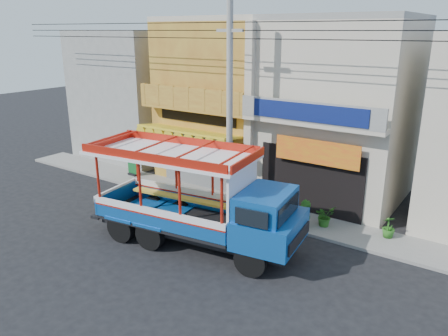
# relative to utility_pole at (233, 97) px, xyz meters

# --- Properties ---
(ground) EXTENTS (90.00, 90.00, 0.00)m
(ground) POSITION_rel_utility_pole_xyz_m (0.85, -3.30, -5.03)
(ground) COLOR black
(ground) RESTS_ON ground
(sidewalk) EXTENTS (30.00, 2.00, 0.12)m
(sidewalk) POSITION_rel_utility_pole_xyz_m (0.85, 0.70, -4.97)
(sidewalk) COLOR slate
(sidewalk) RESTS_ON ground
(shophouse_left) EXTENTS (6.00, 7.50, 8.24)m
(shophouse_left) POSITION_rel_utility_pole_xyz_m (-3.15, 4.66, -0.92)
(shophouse_left) COLOR #A26624
(shophouse_left) RESTS_ON ground
(shophouse_right) EXTENTS (6.00, 6.75, 8.24)m
(shophouse_right) POSITION_rel_utility_pole_xyz_m (2.85, 4.66, -0.93)
(shophouse_right) COLOR #BDB49B
(shophouse_right) RESTS_ON ground
(party_pilaster) EXTENTS (0.35, 0.30, 8.00)m
(party_pilaster) POSITION_rel_utility_pole_xyz_m (-0.15, 1.55, -1.03)
(party_pilaster) COLOR #BDB49B
(party_pilaster) RESTS_ON ground
(filler_building_left) EXTENTS (6.00, 6.00, 7.60)m
(filler_building_left) POSITION_rel_utility_pole_xyz_m (-10.15, 4.70, -1.23)
(filler_building_left) COLOR gray
(filler_building_left) RESTS_ON ground
(utility_pole) EXTENTS (28.00, 0.26, 9.00)m
(utility_pole) POSITION_rel_utility_pole_xyz_m (0.00, 0.00, 0.00)
(utility_pole) COLOR gray
(utility_pole) RESTS_ON ground
(songthaew_truck) EXTENTS (8.20, 3.56, 3.70)m
(songthaew_truck) POSITION_rel_utility_pole_xyz_m (1.12, -3.20, -3.25)
(songthaew_truck) COLOR black
(songthaew_truck) RESTS_ON ground
(green_sign) EXTENTS (0.67, 0.34, 1.03)m
(green_sign) POSITION_rel_utility_pole_xyz_m (-7.04, 0.96, -4.48)
(green_sign) COLOR black
(green_sign) RESTS_ON sidewalk
(potted_plant_a) EXTENTS (0.92, 0.97, 0.85)m
(potted_plant_a) POSITION_rel_utility_pole_xyz_m (3.95, 0.72, -4.49)
(potted_plant_a) COLOR #29641C
(potted_plant_a) RESTS_ON sidewalk
(potted_plant_b) EXTENTS (0.76, 0.76, 1.08)m
(potted_plant_b) POSITION_rel_utility_pole_xyz_m (3.29, 0.17, -4.37)
(potted_plant_b) COLOR #29641C
(potted_plant_b) RESTS_ON sidewalk
(potted_plant_c) EXTENTS (0.67, 0.67, 0.84)m
(potted_plant_c) POSITION_rel_utility_pole_xyz_m (6.33, 1.12, -4.49)
(potted_plant_c) COLOR #29641C
(potted_plant_c) RESTS_ON sidewalk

